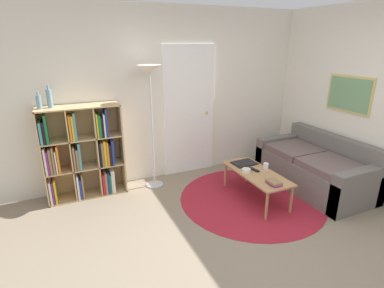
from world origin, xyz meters
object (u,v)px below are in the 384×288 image
(coffee_table, at_px, (256,175))
(floor_lamp, at_px, (150,83))
(cup, at_px, (266,166))
(couch, at_px, (316,168))
(bookshelf, at_px, (82,154))
(bowl, at_px, (246,170))
(laptop, at_px, (244,163))
(bottle_left, at_px, (39,102))
(bottle_middle, at_px, (49,98))

(coffee_table, bearing_deg, floor_lamp, 140.11)
(floor_lamp, height_order, cup, floor_lamp)
(couch, bearing_deg, bookshelf, 160.52)
(cup, bearing_deg, bookshelf, 155.66)
(floor_lamp, bearing_deg, couch, -24.72)
(bowl, bearing_deg, bookshelf, 153.27)
(floor_lamp, bearing_deg, coffee_table, -39.89)
(laptop, height_order, bottle_left, bottle_left)
(bottle_middle, bearing_deg, bowl, -24.20)
(cup, bearing_deg, bottle_middle, 157.69)
(bottle_middle, bearing_deg, bookshelf, -5.08)
(couch, xyz_separation_m, bottle_left, (-3.62, 1.13, 1.10))
(bookshelf, relative_size, coffee_table, 1.21)
(couch, relative_size, laptop, 4.88)
(bowl, height_order, bottle_middle, bottle_middle)
(bookshelf, bearing_deg, laptop, -19.32)
(floor_lamp, xyz_separation_m, cup, (1.34, -0.94, -1.10))
(floor_lamp, xyz_separation_m, laptop, (1.18, -0.65, -1.14))
(bookshelf, xyz_separation_m, floor_lamp, (0.98, -0.11, 0.92))
(bookshelf, xyz_separation_m, coffee_table, (2.14, -1.08, -0.27))
(laptop, xyz_separation_m, bowl, (-0.14, -0.26, 0.01))
(coffee_table, xyz_separation_m, bottle_middle, (-2.44, 1.11, 1.06))
(bookshelf, xyz_separation_m, bottle_left, (-0.42, 0.00, 0.76))
(bookshelf, distance_m, couch, 3.41)
(bottle_middle, bearing_deg, cup, -22.31)
(laptop, bearing_deg, bottle_left, 163.60)
(bookshelf, xyz_separation_m, cup, (2.31, -1.05, -0.18))
(bowl, bearing_deg, bottle_left, 157.35)
(coffee_table, bearing_deg, bottle_middle, 155.61)
(floor_lamp, relative_size, bottle_middle, 6.27)
(couch, bearing_deg, bottle_left, 162.61)
(couch, relative_size, coffee_table, 1.57)
(bookshelf, relative_size, floor_lamp, 0.72)
(bookshelf, distance_m, bottle_middle, 0.84)
(floor_lamp, height_order, coffee_table, floor_lamp)
(cup, relative_size, bottle_left, 0.42)
(cup, bearing_deg, bottle_left, 159.02)
(bottle_left, bearing_deg, coffee_table, -22.91)
(cup, bearing_deg, coffee_table, -169.34)
(coffee_table, distance_m, bowl, 0.15)
(floor_lamp, relative_size, bottle_left, 8.29)
(coffee_table, relative_size, bottle_middle, 3.75)
(couch, bearing_deg, bowl, 174.33)
(floor_lamp, bearing_deg, laptop, -28.79)
(bookshelf, xyz_separation_m, laptop, (2.15, -0.76, -0.22))
(couch, bearing_deg, floor_lamp, 155.28)
(laptop, bearing_deg, cup, -61.33)
(laptop, height_order, bowl, bowl)
(cup, bearing_deg, floor_lamp, 144.94)
(bowl, relative_size, bottle_left, 0.56)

